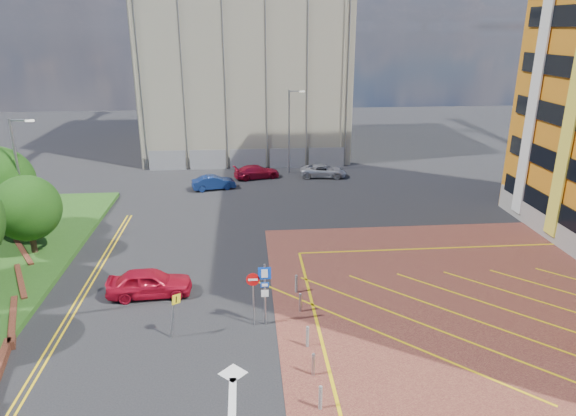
{
  "coord_description": "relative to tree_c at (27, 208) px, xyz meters",
  "views": [
    {
      "loc": [
        -0.23,
        -20.47,
        13.56
      ],
      "look_at": [
        1.87,
        4.25,
        4.77
      ],
      "focal_mm": 32.0,
      "sensor_mm": 36.0,
      "label": 1
    }
  ],
  "objects": [
    {
      "name": "lamp_left_far",
      "position": [
        -0.92,
        2.0,
        1.47
      ],
      "size": [
        1.53,
        0.16,
        8.0
      ],
      "color": "#9EA0A8",
      "rests_on": "grass_bed"
    },
    {
      "name": "construction_fence",
      "position": [
        14.5,
        20.0,
        -2.19
      ],
      "size": [
        21.6,
        0.06,
        2.0
      ],
      "primitive_type": "cube",
      "color": "gray",
      "rests_on": "ground"
    },
    {
      "name": "car_red_back",
      "position": [
        14.29,
        16.4,
        -2.57
      ],
      "size": [
        4.58,
        2.71,
        1.25
      ],
      "primitive_type": "imported",
      "rotation": [
        0.0,
        0.0,
        1.81
      ],
      "color": "maroon",
      "rests_on": "ground"
    },
    {
      "name": "construction_building",
      "position": [
        13.5,
        30.0,
        7.81
      ],
      "size": [
        21.2,
        19.2,
        22.0
      ],
      "primitive_type": "cube",
      "color": "gray",
      "rests_on": "ground"
    },
    {
      "name": "lamp_back",
      "position": [
        17.58,
        18.0,
        1.17
      ],
      "size": [
        1.53,
        0.16,
        8.0
      ],
      "color": "#9EA0A8",
      "rests_on": "ground"
    },
    {
      "name": "sign_cluster",
      "position": [
        13.8,
        -9.02,
        -1.24
      ],
      "size": [
        1.17,
        0.12,
        3.2
      ],
      "color": "#9EA0A8",
      "rests_on": "ground"
    },
    {
      "name": "bollard_row",
      "position": [
        15.8,
        -11.67,
        -2.72
      ],
      "size": [
        0.14,
        11.14,
        0.9
      ],
      "color": "#9EA0A8",
      "rests_on": "forecourt"
    },
    {
      "name": "retaining_wall",
      "position": [
        1.7,
        -8.0,
        -2.99
      ],
      "size": [
        6.06,
        20.33,
        0.4
      ],
      "color": "brown",
      "rests_on": "ground"
    },
    {
      "name": "car_silver_back",
      "position": [
        20.63,
        16.29,
        -2.59
      ],
      "size": [
        4.59,
        2.56,
        1.21
      ],
      "primitive_type": "imported",
      "rotation": [
        0.0,
        0.0,
        1.44
      ],
      "color": "#BBBCC3",
      "rests_on": "ground"
    },
    {
      "name": "car_red_left",
      "position": [
        8.01,
        -5.65,
        -2.44
      ],
      "size": [
        4.5,
        2.0,
        1.5
      ],
      "primitive_type": "imported",
      "rotation": [
        0.0,
        0.0,
        1.62
      ],
      "color": "red",
      "rests_on": "ground"
    },
    {
      "name": "warning_sign",
      "position": [
        9.85,
        -9.76,
        -1.76
      ],
      "size": [
        0.62,
        0.39,
        2.25
      ],
      "color": "#9EA0A8",
      "rests_on": "ground"
    },
    {
      "name": "car_blue_back",
      "position": [
        10.42,
        13.19,
        -2.57
      ],
      "size": [
        3.97,
        2.12,
        1.24
      ],
      "primitive_type": "imported",
      "rotation": [
        0.0,
        0.0,
        1.8
      ],
      "color": "navy",
      "rests_on": "ground"
    },
    {
      "name": "forecourt",
      "position": [
        27.5,
        -10.0,
        -3.18
      ],
      "size": [
        26.0,
        26.0,
        0.02
      ],
      "primitive_type": "cube",
      "color": "brown",
      "rests_on": "ground"
    },
    {
      "name": "tree_c",
      "position": [
        0.0,
        0.0,
        0.0
      ],
      "size": [
        4.0,
        4.0,
        4.9
      ],
      "color": "#3D2B1C",
      "rests_on": "grass_bed"
    },
    {
      "name": "ground",
      "position": [
        13.5,
        -10.0,
        -3.19
      ],
      "size": [
        140.0,
        140.0,
        0.0
      ],
      "primitive_type": "plane",
      "color": "black",
      "rests_on": "ground"
    }
  ]
}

